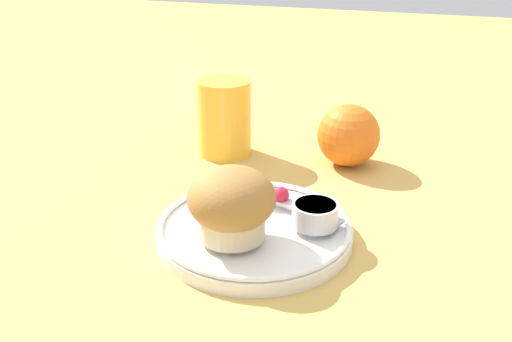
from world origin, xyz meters
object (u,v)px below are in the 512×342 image
butter_knife (281,201)px  juice_glass (225,118)px  muffin (235,204)px  orange_fruit (348,135)px

butter_knife → juice_glass: bearing=149.9°
muffin → butter_knife: bearing=73.8°
juice_glass → butter_knife: bearing=-51.7°
butter_knife → orange_fruit: size_ratio=1.80×
butter_knife → orange_fruit: 0.18m
butter_knife → juice_glass: size_ratio=1.42×
orange_fruit → juice_glass: juice_glass is taller
orange_fruit → juice_glass: size_ratio=0.79×
butter_knife → juice_glass: (-0.12, 0.16, 0.03)m
butter_knife → orange_fruit: bearing=97.3°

